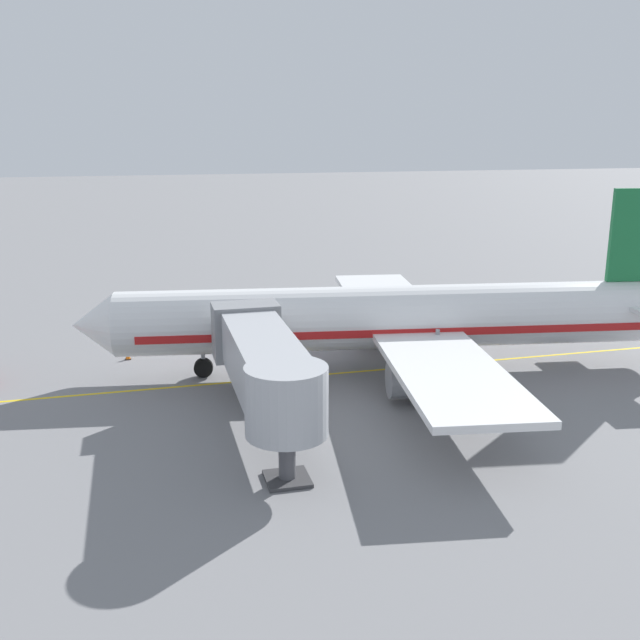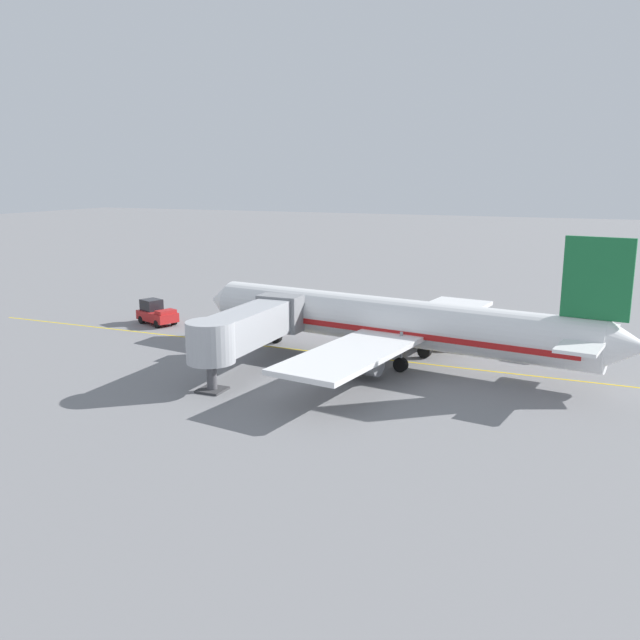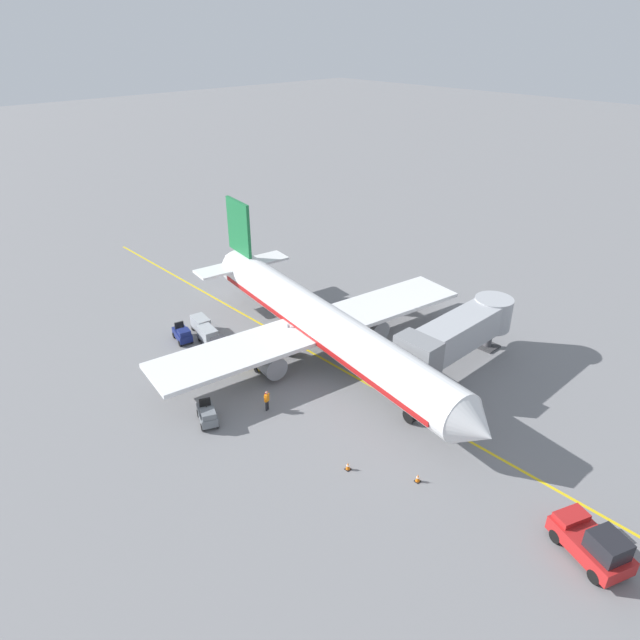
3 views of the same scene
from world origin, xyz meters
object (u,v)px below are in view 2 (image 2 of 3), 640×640
(baggage_cart_front, at_px, (482,339))
(baggage_tug_trailing, at_px, (420,320))
(jet_bridge, at_px, (247,327))
(baggage_cart_third_in_train, at_px, (544,348))
(baggage_cart_second_in_train, at_px, (516,343))
(pushback_tractor, at_px, (156,313))
(safety_cone_nose_right, at_px, (304,324))
(baggage_tug_lead, at_px, (440,341))
(baggage_tug_spare, at_px, (543,344))
(ground_crew_wing_walker, at_px, (389,325))
(parked_airliner, at_px, (394,323))
(safety_cone_nose_left, at_px, (257,325))

(baggage_cart_front, bearing_deg, baggage_tug_trailing, 48.79)
(jet_bridge, relative_size, baggage_cart_third_in_train, 4.48)
(baggage_cart_front, distance_m, baggage_cart_third_in_train, 5.22)
(baggage_cart_third_in_train, bearing_deg, baggage_cart_second_in_train, 73.10)
(pushback_tractor, distance_m, baggage_cart_third_in_train, 36.84)
(baggage_cart_second_in_train, relative_size, safety_cone_nose_right, 5.03)
(baggage_tug_lead, distance_m, baggage_cart_front, 3.49)
(baggage_tug_spare, bearing_deg, baggage_cart_third_in_train, -173.40)
(baggage_tug_lead, bearing_deg, baggage_tug_trailing, 27.17)
(baggage_tug_spare, xyz_separation_m, baggage_cart_front, (-1.12, 4.86, 0.24))
(baggage_cart_third_in_train, relative_size, ground_crew_wing_walker, 1.76)
(baggage_cart_front, bearing_deg, parked_airliner, 137.85)
(baggage_tug_lead, height_order, baggage_tug_spare, same)
(parked_airliner, height_order, pushback_tractor, parked_airliner)
(baggage_cart_second_in_train, height_order, baggage_cart_third_in_train, same)
(parked_airliner, distance_m, baggage_tug_spare, 13.38)
(baggage_tug_trailing, xyz_separation_m, safety_cone_nose_right, (-4.01, 10.59, -0.42))
(ground_crew_wing_walker, bearing_deg, baggage_cart_front, -102.79)
(baggage_cart_second_in_train, xyz_separation_m, safety_cone_nose_left, (0.00, 24.35, -0.66))
(pushback_tractor, bearing_deg, jet_bridge, -123.38)
(safety_cone_nose_right, bearing_deg, baggage_cart_second_in_train, -96.97)
(baggage_cart_front, bearing_deg, baggage_cart_third_in_train, -101.47)
(jet_bridge, bearing_deg, baggage_cart_third_in_train, -58.29)
(safety_cone_nose_left, bearing_deg, jet_bridge, -154.28)
(baggage_cart_third_in_train, bearing_deg, pushback_tractor, 92.50)
(jet_bridge, bearing_deg, parked_airliner, -52.68)
(baggage_cart_third_in_train, distance_m, ground_crew_wing_walker, 14.28)
(baggage_tug_spare, height_order, ground_crew_wing_walker, ground_crew_wing_walker)
(baggage_tug_spare, distance_m, safety_cone_nose_left, 26.41)
(baggage_cart_front, relative_size, safety_cone_nose_left, 5.03)
(pushback_tractor, bearing_deg, ground_crew_wing_walker, -78.48)
(baggage_cart_front, bearing_deg, baggage_cart_second_in_train, -97.01)
(pushback_tractor, bearing_deg, safety_cone_nose_left, -77.29)
(parked_airliner, xyz_separation_m, safety_cone_nose_left, (6.13, 15.63, -2.90))
(baggage_cart_front, relative_size, baggage_cart_third_in_train, 1.00)
(parked_airliner, relative_size, safety_cone_nose_right, 63.21)
(baggage_tug_spare, bearing_deg, baggage_tug_lead, 105.43)
(parked_airliner, distance_m, baggage_cart_front, 9.02)
(baggage_tug_spare, height_order, safety_cone_nose_right, baggage_tug_spare)
(baggage_cart_second_in_train, xyz_separation_m, safety_cone_nose_right, (2.50, 20.49, -0.66))
(baggage_cart_third_in_train, bearing_deg, baggage_tug_lead, 90.62)
(parked_airliner, bearing_deg, safety_cone_nose_right, 53.74)
(parked_airliner, height_order, ground_crew_wing_walker, parked_airliner)
(baggage_cart_third_in_train, height_order, safety_cone_nose_right, baggage_cart_third_in_train)
(baggage_cart_third_in_train, bearing_deg, baggage_tug_spare, 6.60)
(jet_bridge, xyz_separation_m, safety_cone_nose_left, (13.20, 6.36, -3.16))
(baggage_tug_lead, height_order, safety_cone_nose_right, baggage_tug_lead)
(baggage_cart_front, height_order, ground_crew_wing_walker, ground_crew_wing_walker)
(ground_crew_wing_walker, bearing_deg, pushback_tractor, 101.52)
(baggage_tug_lead, height_order, baggage_cart_third_in_train, baggage_tug_lead)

